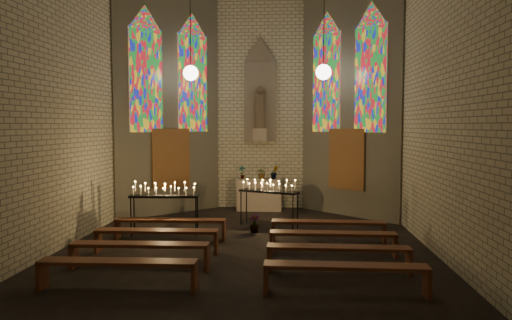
# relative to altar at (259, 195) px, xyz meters

# --- Properties ---
(floor) EXTENTS (12.00, 12.00, 0.00)m
(floor) POSITION_rel_altar_xyz_m (0.00, -5.45, -0.50)
(floor) COLOR black
(floor) RESTS_ON ground
(room) EXTENTS (8.22, 12.43, 7.00)m
(room) POSITION_rel_altar_xyz_m (-0.00, -2.08, 3.22)
(room) COLOR beige
(room) RESTS_ON ground
(altar) EXTENTS (1.40, 0.60, 1.00)m
(altar) POSITION_rel_altar_xyz_m (0.00, 0.00, 0.00)
(altar) COLOR #B3A492
(altar) RESTS_ON ground
(flower_vase_left) EXTENTS (0.25, 0.21, 0.42)m
(flower_vase_left) POSITION_rel_altar_xyz_m (-0.55, -0.01, 0.71)
(flower_vase_left) COLOR #4C723F
(flower_vase_left) RESTS_ON altar
(flower_vase_center) EXTENTS (0.38, 0.34, 0.38)m
(flower_vase_center) POSITION_rel_altar_xyz_m (0.09, 0.03, 0.69)
(flower_vase_center) COLOR #4C723F
(flower_vase_center) RESTS_ON altar
(flower_vase_right) EXTENTS (0.28, 0.25, 0.44)m
(flower_vase_right) POSITION_rel_altar_xyz_m (0.48, -0.04, 0.72)
(flower_vase_right) COLOR #4C723F
(flower_vase_right) RESTS_ON altar
(aisle_flower_pot) EXTENTS (0.31, 0.31, 0.45)m
(aisle_flower_pot) POSITION_rel_altar_xyz_m (0.07, -3.28, -0.28)
(aisle_flower_pot) COLOR #4C723F
(aisle_flower_pot) RESTS_ON ground
(votive_stand_left) EXTENTS (1.71, 0.51, 1.24)m
(votive_stand_left) POSITION_rel_altar_xyz_m (-2.11, -3.74, 0.56)
(votive_stand_left) COLOR black
(votive_stand_left) RESTS_ON ground
(votive_stand_right) EXTENTS (1.65, 1.02, 1.20)m
(votive_stand_right) POSITION_rel_altar_xyz_m (0.41, -2.53, 0.53)
(votive_stand_right) COLOR black
(votive_stand_right) RESTS_ON ground
(pew_left_0) EXTENTS (2.60, 0.41, 0.50)m
(pew_left_0) POSITION_rel_altar_xyz_m (-1.85, -4.23, -0.09)
(pew_left_0) COLOR #5D2E1A
(pew_left_0) RESTS_ON ground
(pew_right_0) EXTENTS (2.60, 0.41, 0.50)m
(pew_right_0) POSITION_rel_altar_xyz_m (1.85, -4.23, -0.09)
(pew_right_0) COLOR #5D2E1A
(pew_right_0) RESTS_ON ground
(pew_left_1) EXTENTS (2.60, 0.41, 0.50)m
(pew_left_1) POSITION_rel_altar_xyz_m (-1.85, -5.43, -0.09)
(pew_left_1) COLOR #5D2E1A
(pew_left_1) RESTS_ON ground
(pew_right_1) EXTENTS (2.60, 0.41, 0.50)m
(pew_right_1) POSITION_rel_altar_xyz_m (1.85, -5.43, -0.09)
(pew_right_1) COLOR #5D2E1A
(pew_right_1) RESTS_ON ground
(pew_left_2) EXTENTS (2.60, 0.41, 0.50)m
(pew_left_2) POSITION_rel_altar_xyz_m (-1.85, -6.63, -0.09)
(pew_left_2) COLOR #5D2E1A
(pew_left_2) RESTS_ON ground
(pew_right_2) EXTENTS (2.60, 0.41, 0.50)m
(pew_right_2) POSITION_rel_altar_xyz_m (1.85, -6.63, -0.09)
(pew_right_2) COLOR #5D2E1A
(pew_right_2) RESTS_ON ground
(pew_left_3) EXTENTS (2.60, 0.41, 0.50)m
(pew_left_3) POSITION_rel_altar_xyz_m (-1.85, -7.83, -0.09)
(pew_left_3) COLOR #5D2E1A
(pew_left_3) RESTS_ON ground
(pew_right_3) EXTENTS (2.60, 0.41, 0.50)m
(pew_right_3) POSITION_rel_altar_xyz_m (1.85, -7.83, -0.09)
(pew_right_3) COLOR #5D2E1A
(pew_right_3) RESTS_ON ground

